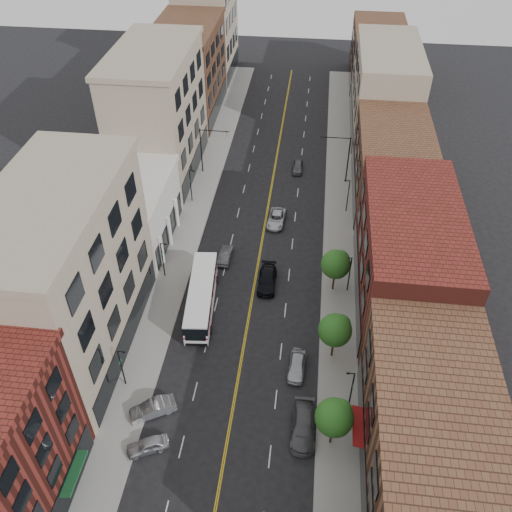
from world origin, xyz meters
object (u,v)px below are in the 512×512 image
at_px(city_bus, 201,296).
at_px(car_angle_a, 148,445).
at_px(car_lane_c, 298,167).
at_px(car_angle_b, 153,409).
at_px(car_parked_far, 297,366).
at_px(car_lane_a, 267,280).
at_px(car_parked_mid, 303,426).
at_px(car_lane_behind, 226,255).
at_px(car_lane_b, 276,219).

distance_m(city_bus, car_angle_a, 18.09).
bearing_deg(car_lane_c, car_angle_b, -103.74).
distance_m(car_parked_far, car_lane_a, 12.99).
bearing_deg(car_angle_b, car_lane_a, 126.01).
relative_size(car_parked_mid, car_lane_a, 1.04).
bearing_deg(car_lane_c, city_bus, -106.52).
height_order(car_parked_far, car_lane_a, car_lane_a).
bearing_deg(car_lane_a, car_lane_behind, 144.04).
xyz_separation_m(car_angle_a, car_lane_a, (8.39, 22.55, 0.12)).
bearing_deg(car_angle_a, car_lane_behind, 148.74).
distance_m(city_bus, car_lane_c, 32.02).
relative_size(car_angle_b, car_parked_mid, 0.79).
xyz_separation_m(car_parked_far, car_lane_c, (-2.21, 38.38, -0.08)).
xyz_separation_m(car_parked_mid, car_lane_b, (-5.29, 31.48, -0.12)).
bearing_deg(car_parked_mid, car_lane_behind, 114.81).
bearing_deg(car_parked_far, car_lane_a, 112.20).
distance_m(car_angle_a, car_lane_behind, 26.69).
relative_size(city_bus, car_lane_b, 2.49).
height_order(car_angle_b, car_lane_a, car_lane_a).
bearing_deg(city_bus, car_lane_b, 62.31).
bearing_deg(car_lane_b, car_parked_far, -76.58).
relative_size(car_angle_b, car_lane_a, 0.83).
height_order(car_angle_b, car_parked_mid, car_parked_mid).
height_order(car_parked_mid, car_lane_behind, car_parked_mid).
relative_size(car_lane_a, car_lane_c, 1.38).
distance_m(car_angle_a, car_parked_far, 16.35).
xyz_separation_m(car_parked_mid, car_lane_c, (-3.20, 45.27, -0.15)).
bearing_deg(car_lane_b, car_angle_a, -100.03).
bearing_deg(car_parked_far, car_lane_b, 102.78).
height_order(car_angle_b, car_parked_far, car_parked_far).
bearing_deg(car_angle_b, car_parked_mid, 60.14).
relative_size(city_bus, car_lane_behind, 3.03).
height_order(car_angle_a, car_lane_behind, car_lane_behind).
bearing_deg(car_lane_b, car_parked_mid, -76.97).
bearing_deg(city_bus, car_lane_a, 27.86).
distance_m(car_angle_b, car_lane_b, 32.44).
bearing_deg(car_lane_c, car_lane_b, -98.62).
relative_size(car_angle_a, car_parked_far, 0.89).
distance_m(car_lane_b, car_lane_c, 13.95).
bearing_deg(car_lane_a, car_lane_c, 84.72).
height_order(city_bus, car_lane_behind, city_bus).
bearing_deg(car_angle_a, car_parked_far, 103.65).
distance_m(car_parked_far, car_lane_behind, 19.07).
relative_size(car_angle_b, car_lane_behind, 1.08).
xyz_separation_m(city_bus, car_parked_far, (11.30, -7.70, -1.08)).
distance_m(city_bus, car_lane_a, 8.41).
xyz_separation_m(car_parked_far, car_lane_behind, (-9.96, 16.26, -0.06)).
distance_m(car_angle_b, car_lane_c, 46.31).
xyz_separation_m(car_lane_a, car_lane_b, (0.00, 12.34, -0.08)).
bearing_deg(car_lane_a, car_angle_b, -115.98).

